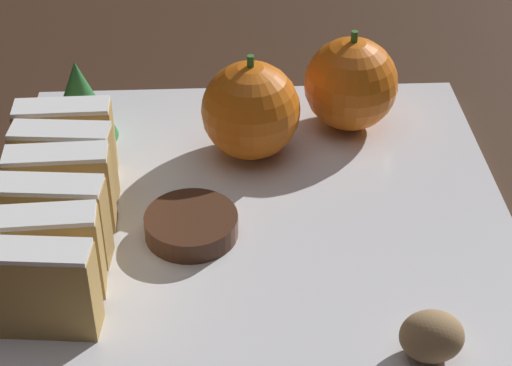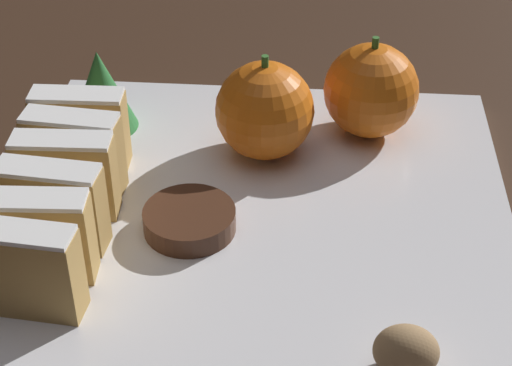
# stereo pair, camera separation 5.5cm
# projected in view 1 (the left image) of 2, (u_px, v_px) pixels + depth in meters

# --- Properties ---
(ground_plane) EXTENTS (6.00, 6.00, 0.00)m
(ground_plane) POSITION_uv_depth(u_px,v_px,m) (256.00, 234.00, 0.57)
(ground_plane) COLOR #382316
(serving_platter) EXTENTS (0.34, 0.35, 0.01)m
(serving_platter) POSITION_uv_depth(u_px,v_px,m) (256.00, 227.00, 0.57)
(serving_platter) COLOR white
(serving_platter) RESTS_ON ground_plane
(stollen_slice_front) EXTENTS (0.07, 0.03, 0.06)m
(stollen_slice_front) POSITION_uv_depth(u_px,v_px,m) (37.00, 289.00, 0.47)
(stollen_slice_front) COLOR tan
(stollen_slice_front) RESTS_ON serving_platter
(stollen_slice_second) EXTENTS (0.07, 0.02, 0.06)m
(stollen_slice_second) POSITION_uv_depth(u_px,v_px,m) (45.00, 254.00, 0.49)
(stollen_slice_second) COLOR tan
(stollen_slice_second) RESTS_ON serving_platter
(stollen_slice_third) EXTENTS (0.07, 0.03, 0.06)m
(stollen_slice_third) POSITION_uv_depth(u_px,v_px,m) (54.00, 221.00, 0.52)
(stollen_slice_third) COLOR tan
(stollen_slice_third) RESTS_ON serving_platter
(stollen_slice_fourth) EXTENTS (0.07, 0.02, 0.06)m
(stollen_slice_fourth) POSITION_uv_depth(u_px,v_px,m) (60.00, 192.00, 0.54)
(stollen_slice_fourth) COLOR tan
(stollen_slice_fourth) RESTS_ON serving_platter
(stollen_slice_fifth) EXTENTS (0.07, 0.03, 0.06)m
(stollen_slice_fifth) POSITION_uv_depth(u_px,v_px,m) (65.00, 165.00, 0.56)
(stollen_slice_fifth) COLOR tan
(stollen_slice_fifth) RESTS_ON serving_platter
(stollen_slice_sixth) EXTENTS (0.07, 0.02, 0.06)m
(stollen_slice_sixth) POSITION_uv_depth(u_px,v_px,m) (66.00, 141.00, 0.59)
(stollen_slice_sixth) COLOR tan
(stollen_slice_sixth) RESTS_ON serving_platter
(orange_near) EXTENTS (0.07, 0.07, 0.08)m
(orange_near) POSITION_uv_depth(u_px,v_px,m) (351.00, 84.00, 0.64)
(orange_near) COLOR orange
(orange_near) RESTS_ON serving_platter
(orange_far) EXTENTS (0.07, 0.07, 0.08)m
(orange_far) POSITION_uv_depth(u_px,v_px,m) (252.00, 110.00, 0.61)
(orange_far) COLOR orange
(orange_far) RESTS_ON serving_platter
(walnut) EXTENTS (0.04, 0.03, 0.03)m
(walnut) POSITION_uv_depth(u_px,v_px,m) (432.00, 336.00, 0.46)
(walnut) COLOR #9E7A51
(walnut) RESTS_ON serving_platter
(chocolate_cookie) EXTENTS (0.06, 0.06, 0.01)m
(chocolate_cookie) POSITION_uv_depth(u_px,v_px,m) (191.00, 225.00, 0.55)
(chocolate_cookie) COLOR #472819
(chocolate_cookie) RESTS_ON serving_platter
(evergreen_sprig) EXTENTS (0.05, 0.05, 0.06)m
(evergreen_sprig) POSITION_uv_depth(u_px,v_px,m) (80.00, 100.00, 0.63)
(evergreen_sprig) COLOR #2D7538
(evergreen_sprig) RESTS_ON serving_platter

